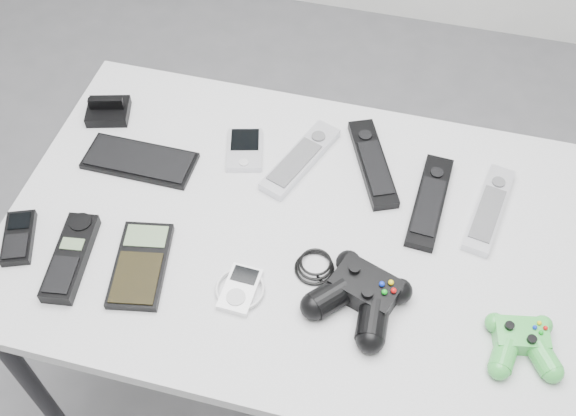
% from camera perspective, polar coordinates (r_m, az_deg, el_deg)
% --- Properties ---
extents(floor, '(3.50, 3.50, 0.00)m').
position_cam_1_polar(floor, '(1.88, -0.02, -16.44)').
color(floor, slate).
rests_on(floor, ground).
extents(desk, '(1.09, 0.70, 0.73)m').
position_cam_1_polar(desk, '(1.31, 0.91, -3.42)').
color(desk, '#ABACAE').
rests_on(desk, floor).
extents(pda_keyboard, '(0.22, 0.10, 0.01)m').
position_cam_1_polar(pda_keyboard, '(1.39, -12.44, 3.97)').
color(pda_keyboard, black).
rests_on(pda_keyboard, desk).
extents(dock_bracket, '(0.10, 0.10, 0.05)m').
position_cam_1_polar(dock_bracket, '(1.49, -15.07, 8.24)').
color(dock_bracket, black).
rests_on(dock_bracket, desk).
extents(pda, '(0.10, 0.12, 0.02)m').
position_cam_1_polar(pda, '(1.37, -3.68, 4.98)').
color(pda, silver).
rests_on(pda, desk).
extents(remote_silver_a, '(0.13, 0.22, 0.02)m').
position_cam_1_polar(remote_silver_a, '(1.35, 1.07, 4.21)').
color(remote_silver_a, silver).
rests_on(remote_silver_a, desk).
extents(remote_black_a, '(0.14, 0.23, 0.02)m').
position_cam_1_polar(remote_black_a, '(1.36, 7.18, 3.84)').
color(remote_black_a, black).
rests_on(remote_black_a, desk).
extents(remote_black_b, '(0.07, 0.23, 0.02)m').
position_cam_1_polar(remote_black_b, '(1.31, 11.92, 0.59)').
color(remote_black_b, black).
rests_on(remote_black_b, desk).
extents(remote_silver_b, '(0.09, 0.22, 0.02)m').
position_cam_1_polar(remote_silver_b, '(1.33, 16.67, -0.05)').
color(remote_silver_b, silver).
rests_on(remote_silver_b, desk).
extents(mobile_phone, '(0.09, 0.13, 0.02)m').
position_cam_1_polar(mobile_phone, '(1.33, -21.85, -2.31)').
color(mobile_phone, black).
rests_on(mobile_phone, desk).
extents(cordless_handset, '(0.08, 0.19, 0.03)m').
position_cam_1_polar(cordless_handset, '(1.27, -17.93, -3.97)').
color(cordless_handset, black).
rests_on(cordless_handset, desk).
extents(calculator, '(0.12, 0.19, 0.02)m').
position_cam_1_polar(calculator, '(1.23, -12.37, -4.70)').
color(calculator, black).
rests_on(calculator, desk).
extents(mp3_player, '(0.09, 0.10, 0.02)m').
position_cam_1_polar(mp3_player, '(1.18, -4.08, -6.85)').
color(mp3_player, white).
rests_on(mp3_player, desk).
extents(controller_black, '(0.31, 0.25, 0.05)m').
position_cam_1_polar(controller_black, '(1.16, 6.18, -7.23)').
color(controller_black, black).
rests_on(controller_black, desk).
extents(controller_green, '(0.14, 0.15, 0.04)m').
position_cam_1_polar(controller_green, '(1.18, 19.21, -10.65)').
color(controller_green, green).
rests_on(controller_green, desk).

